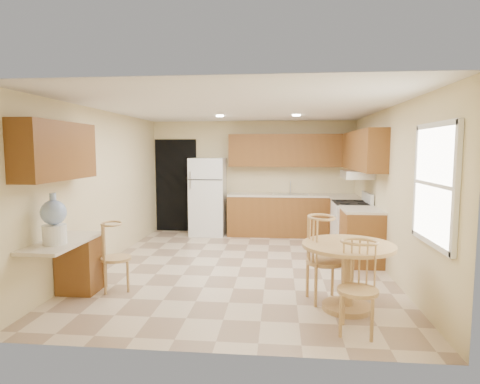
# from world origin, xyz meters

# --- Properties ---
(floor) EXTENTS (5.50, 5.50, 0.00)m
(floor) POSITION_xyz_m (0.00, 0.00, 0.00)
(floor) COLOR beige
(floor) RESTS_ON ground
(ceiling) EXTENTS (4.50, 5.50, 0.02)m
(ceiling) POSITION_xyz_m (0.00, 0.00, 2.50)
(ceiling) COLOR white
(ceiling) RESTS_ON wall_back
(wall_back) EXTENTS (4.50, 0.02, 2.50)m
(wall_back) POSITION_xyz_m (0.00, 2.75, 1.25)
(wall_back) COLOR beige
(wall_back) RESTS_ON floor
(wall_front) EXTENTS (4.50, 0.02, 2.50)m
(wall_front) POSITION_xyz_m (0.00, -2.75, 1.25)
(wall_front) COLOR beige
(wall_front) RESTS_ON floor
(wall_left) EXTENTS (0.02, 5.50, 2.50)m
(wall_left) POSITION_xyz_m (-2.25, 0.00, 1.25)
(wall_left) COLOR beige
(wall_left) RESTS_ON floor
(wall_right) EXTENTS (0.02, 5.50, 2.50)m
(wall_right) POSITION_xyz_m (2.25, 0.00, 1.25)
(wall_right) COLOR beige
(wall_right) RESTS_ON floor
(doorway) EXTENTS (0.90, 0.02, 2.10)m
(doorway) POSITION_xyz_m (-1.75, 2.73, 1.05)
(doorway) COLOR black
(doorway) RESTS_ON floor
(base_cab_back) EXTENTS (2.75, 0.60, 0.87)m
(base_cab_back) POSITION_xyz_m (0.88, 2.45, 0.43)
(base_cab_back) COLOR brown
(base_cab_back) RESTS_ON floor
(counter_back) EXTENTS (2.75, 0.63, 0.04)m
(counter_back) POSITION_xyz_m (0.88, 2.45, 0.89)
(counter_back) COLOR beige
(counter_back) RESTS_ON base_cab_back
(base_cab_right_a) EXTENTS (0.60, 0.59, 0.87)m
(base_cab_right_a) POSITION_xyz_m (1.95, 1.85, 0.43)
(base_cab_right_a) COLOR brown
(base_cab_right_a) RESTS_ON floor
(counter_right_a) EXTENTS (0.63, 0.59, 0.04)m
(counter_right_a) POSITION_xyz_m (1.95, 1.85, 0.89)
(counter_right_a) COLOR beige
(counter_right_a) RESTS_ON base_cab_right_a
(base_cab_right_b) EXTENTS (0.60, 0.80, 0.87)m
(base_cab_right_b) POSITION_xyz_m (1.95, 0.40, 0.43)
(base_cab_right_b) COLOR brown
(base_cab_right_b) RESTS_ON floor
(counter_right_b) EXTENTS (0.63, 0.80, 0.04)m
(counter_right_b) POSITION_xyz_m (1.95, 0.40, 0.89)
(counter_right_b) COLOR beige
(counter_right_b) RESTS_ON base_cab_right_b
(upper_cab_back) EXTENTS (2.75, 0.33, 0.70)m
(upper_cab_back) POSITION_xyz_m (0.88, 2.58, 1.85)
(upper_cab_back) COLOR brown
(upper_cab_back) RESTS_ON wall_back
(upper_cab_right) EXTENTS (0.33, 2.42, 0.70)m
(upper_cab_right) POSITION_xyz_m (2.08, 1.21, 1.85)
(upper_cab_right) COLOR brown
(upper_cab_right) RESTS_ON wall_right
(upper_cab_left) EXTENTS (0.33, 1.40, 0.70)m
(upper_cab_left) POSITION_xyz_m (-2.08, -1.60, 1.85)
(upper_cab_left) COLOR brown
(upper_cab_left) RESTS_ON wall_left
(sink) EXTENTS (0.78, 0.44, 0.01)m
(sink) POSITION_xyz_m (0.85, 2.45, 0.91)
(sink) COLOR silver
(sink) RESTS_ON counter_back
(range_hood) EXTENTS (0.50, 0.76, 0.14)m
(range_hood) POSITION_xyz_m (2.00, 1.18, 1.42)
(range_hood) COLOR silver
(range_hood) RESTS_ON upper_cab_right
(desk_pedestal) EXTENTS (0.48, 0.42, 0.72)m
(desk_pedestal) POSITION_xyz_m (-2.00, -1.32, 0.36)
(desk_pedestal) COLOR brown
(desk_pedestal) RESTS_ON floor
(desk_top) EXTENTS (0.50, 1.20, 0.04)m
(desk_top) POSITION_xyz_m (-2.00, -1.70, 0.75)
(desk_top) COLOR beige
(desk_top) RESTS_ON desk_pedestal
(window) EXTENTS (0.06, 1.12, 1.30)m
(window) POSITION_xyz_m (2.23, -1.85, 1.50)
(window) COLOR white
(window) RESTS_ON wall_right
(can_light_a) EXTENTS (0.14, 0.14, 0.02)m
(can_light_a) POSITION_xyz_m (-0.50, 1.20, 2.48)
(can_light_a) COLOR white
(can_light_a) RESTS_ON ceiling
(can_light_b) EXTENTS (0.14, 0.14, 0.02)m
(can_light_b) POSITION_xyz_m (0.90, 1.20, 2.48)
(can_light_b) COLOR white
(can_light_b) RESTS_ON ceiling
(refrigerator) EXTENTS (0.74, 0.72, 1.69)m
(refrigerator) POSITION_xyz_m (-0.95, 2.40, 0.84)
(refrigerator) COLOR white
(refrigerator) RESTS_ON floor
(stove) EXTENTS (0.65, 0.76, 1.09)m
(stove) POSITION_xyz_m (1.92, 1.18, 0.47)
(stove) COLOR white
(stove) RESTS_ON floor
(dining_table) EXTENTS (1.06, 1.06, 0.78)m
(dining_table) POSITION_xyz_m (1.40, -1.59, 0.51)
(dining_table) COLOR tan
(dining_table) RESTS_ON floor
(chair_table_a) EXTENTS (0.46, 0.60, 1.05)m
(chair_table_a) POSITION_xyz_m (1.17, -1.44, 0.64)
(chair_table_a) COLOR tan
(chair_table_a) RESTS_ON floor
(chair_table_b) EXTENTS (0.41, 0.44, 0.94)m
(chair_table_b) POSITION_xyz_m (1.40, -2.29, 0.57)
(chair_table_b) COLOR tan
(chair_table_b) RESTS_ON floor
(chair_desk) EXTENTS (0.40, 0.51, 0.90)m
(chair_desk) POSITION_xyz_m (-1.55, -1.29, 0.55)
(chair_desk) COLOR tan
(chair_desk) RESTS_ON floor
(water_crock) EXTENTS (0.29, 0.29, 0.60)m
(water_crock) POSITION_xyz_m (-2.00, -1.86, 1.04)
(water_crock) COLOR white
(water_crock) RESTS_ON desk_top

